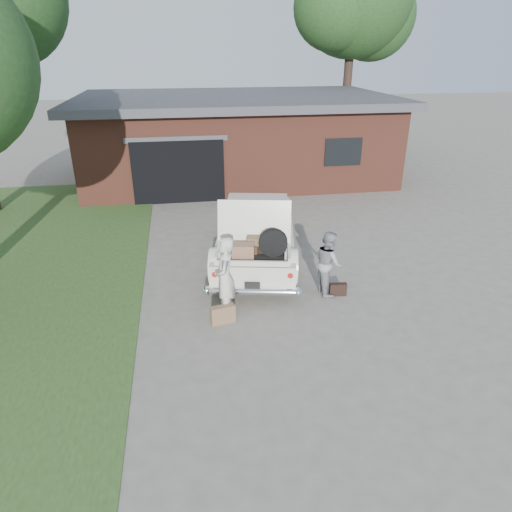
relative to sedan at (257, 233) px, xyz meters
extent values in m
plane|color=gray|center=(-0.38, -2.75, -0.73)|extent=(90.00, 90.00, 0.00)
cube|color=#2D4C1E|center=(-5.88, 0.25, -0.72)|extent=(6.00, 16.00, 0.02)
cube|color=brown|center=(0.62, 8.75, 0.77)|extent=(12.00, 7.00, 3.00)
cube|color=#4C4C51|center=(0.62, 8.75, 2.42)|extent=(12.80, 7.80, 0.30)
cube|color=black|center=(-1.88, 5.30, 0.37)|extent=(3.20, 0.30, 2.20)
cube|color=#4C4C51|center=(-1.88, 5.23, 1.52)|extent=(3.50, 0.12, 0.18)
cube|color=black|center=(4.12, 5.23, 0.87)|extent=(1.40, 0.08, 1.00)
cylinder|color=#38281E|center=(7.08, 13.35, 2.19)|extent=(0.44, 0.44, 5.86)
sphere|color=#2D5021|center=(8.36, 13.92, 5.75)|extent=(4.26, 4.26, 4.26)
sphere|color=#2D5021|center=(5.94, 12.64, 6.06)|extent=(3.97, 3.97, 3.97)
cube|color=beige|center=(0.01, 0.04, -0.13)|extent=(2.80, 5.13, 0.63)
cube|color=#B1AC9C|center=(0.07, 0.33, 0.43)|extent=(1.96, 2.23, 0.50)
cube|color=black|center=(0.25, 1.23, 0.41)|extent=(1.49, 0.38, 0.43)
cube|color=black|center=(-0.12, -0.58, 0.41)|extent=(1.49, 0.38, 0.43)
cylinder|color=black|center=(-1.17, -1.40, -0.41)|extent=(0.34, 0.67, 0.64)
cylinder|color=black|center=(0.51, -1.75, -0.41)|extent=(0.34, 0.67, 0.64)
cylinder|color=black|center=(-0.49, 1.83, -0.41)|extent=(0.34, 0.67, 0.64)
cylinder|color=black|center=(1.18, 1.48, -0.41)|extent=(0.34, 0.67, 0.64)
cylinder|color=silver|center=(-0.50, -2.38, -0.35)|extent=(1.98, 0.58, 0.17)
cylinder|color=#A5140F|center=(-1.26, -2.15, 0.02)|extent=(0.13, 0.12, 0.12)
cylinder|color=#A5140F|center=(0.29, -2.48, 0.02)|extent=(0.13, 0.12, 0.12)
cube|color=black|center=(-0.50, -2.40, -0.20)|extent=(0.33, 0.09, 0.17)
cube|color=black|center=(-0.37, -1.76, 0.21)|extent=(1.69, 1.35, 0.04)
cube|color=beige|center=(-1.13, -1.61, 0.31)|extent=(0.28, 1.06, 0.17)
cube|color=beige|center=(0.39, -1.92, 0.31)|extent=(0.28, 1.06, 0.17)
cube|color=beige|center=(-0.48, -2.29, 0.27)|extent=(1.53, 0.37, 0.12)
cube|color=beige|center=(-0.29, -1.38, 0.77)|extent=(1.66, 0.65, 1.09)
cube|color=#48341E|center=(-0.54, -1.54, 0.32)|extent=(0.65, 0.49, 0.19)
cube|color=#95654C|center=(-0.62, -1.91, 0.39)|extent=(0.52, 0.40, 0.33)
cube|color=black|center=(-0.12, -1.59, 0.31)|extent=(0.61, 0.47, 0.17)
cube|color=olive|center=(-0.24, -1.58, 0.49)|extent=(0.55, 0.42, 0.17)
cylinder|color=black|center=(0.04, -1.90, 0.54)|extent=(0.64, 0.28, 0.62)
imported|color=beige|center=(-1.10, -2.60, 0.14)|extent=(0.52, 0.70, 1.74)
imported|color=gray|center=(1.29, -1.99, 0.00)|extent=(0.60, 0.75, 1.47)
cube|color=#8C6647|center=(-1.19, -2.88, -0.54)|extent=(0.52, 0.26, 0.39)
cube|color=black|center=(1.48, -2.20, -0.59)|extent=(0.39, 0.16, 0.30)
camera|label=1|loc=(-1.85, -10.75, 4.40)|focal=32.00mm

